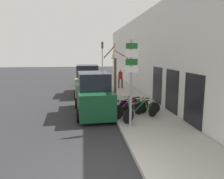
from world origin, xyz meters
The scene contains 15 objects.
ground_plane centered at (0.00, 11.20, 0.00)m, with size 80.00×80.00×0.00m, color #28282B.
sidewalk_curb centered at (2.60, 14.00, 0.07)m, with size 3.20×32.00×0.15m.
building_facade centered at (4.35, 13.93, 3.23)m, with size 0.23×32.00×6.50m.
signpost centered at (1.49, 3.88, 2.24)m, with size 0.57×0.13×3.76m.
bicycle_0 centered at (2.20, 4.65, 0.55)m, with size 2.07×1.32×0.95m.
bicycle_1 centered at (1.62, 5.19, 0.55)m, with size 2.06×1.19×0.95m.
bicycle_2 centered at (1.87, 5.36, 0.56)m, with size 2.18×1.37×0.98m.
bicycle_3 centered at (1.76, 5.65, 0.52)m, with size 1.95×0.87×0.85m.
bicycle_4 centered at (2.46, 6.02, 0.52)m, with size 2.05×0.90×0.86m.
bicycle_5 centered at (1.60, 6.37, 0.53)m, with size 2.21×0.44×0.88m.
parked_car_0 centered at (-0.02, 6.59, 1.06)m, with size 2.16×4.67×2.33m.
parked_car_1 centered at (-0.22, 12.68, 1.09)m, with size 2.08×4.78×2.42m.
pedestrian_near centered at (2.87, 14.62, 1.15)m, with size 0.45×0.38×1.73m.
street_tree centered at (1.54, 8.98, 1.98)m, with size 1.49×1.71×3.85m.
traffic_light centered at (1.52, 18.23, 3.03)m, with size 0.20×0.30×4.50m.
Camera 1 is at (-0.53, -5.25, 3.33)m, focal length 35.00 mm.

